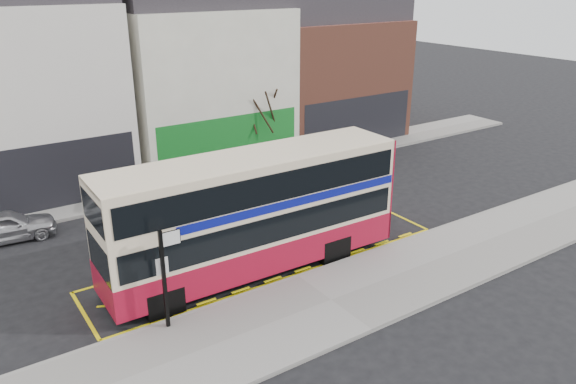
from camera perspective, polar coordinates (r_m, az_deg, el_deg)
ground at (r=20.66m, az=0.42°, el=-8.41°), size 120.00×120.00×0.00m
pavement at (r=19.04m, az=4.40°, el=-11.04°), size 40.00×4.00×0.15m
kerb at (r=20.36m, az=1.02°, el=-8.66°), size 40.00×0.15×0.15m
far_pavement at (r=29.53m, az=-11.69°, el=0.71°), size 50.00×3.00×0.15m
road_markings at (r=21.83m, az=-1.96°, el=-6.67°), size 14.00×3.40×0.01m
terrace_left at (r=30.55m, az=-25.13°, el=10.07°), size 8.00×8.01×11.80m
terrace_green_shop at (r=33.17m, az=-9.41°, el=12.06°), size 9.00×8.01×11.30m
terrace_right at (r=37.84m, az=3.36°, el=12.66°), size 9.00×8.01×10.30m
double_decker_bus at (r=20.06m, az=-3.46°, el=-2.00°), size 11.07×2.72×4.41m
bus_stop_post at (r=17.11m, az=-12.36°, el=-7.75°), size 0.80×0.14×3.23m
car_silver at (r=25.60m, az=-26.75°, el=-3.13°), size 3.93×1.88×1.30m
car_grey at (r=27.02m, az=-13.53°, el=-0.01°), size 4.44×2.77×1.38m
car_white at (r=32.02m, az=4.61°, el=3.88°), size 5.02×2.76×1.38m
street_tree_right at (r=31.26m, az=-2.83°, el=9.47°), size 2.61×2.61×5.64m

